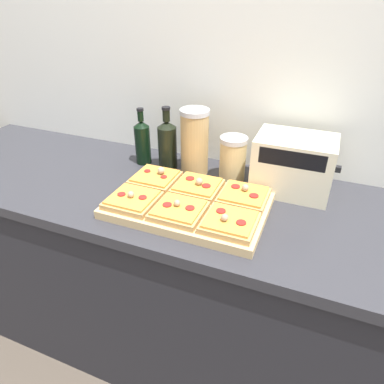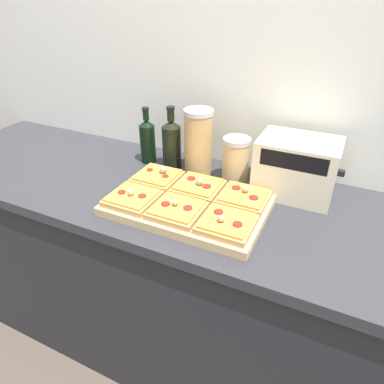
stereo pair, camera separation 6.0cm
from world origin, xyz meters
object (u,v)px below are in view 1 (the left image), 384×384
object	(u,v)px
wine_bottle	(167,144)
toaster_oven	(293,164)
grain_jar_tall	(195,142)
cutting_board	(189,205)
grain_jar_short	(233,159)
olive_oil_bottle	(142,141)

from	to	relation	value
wine_bottle	toaster_oven	world-z (taller)	wine_bottle
grain_jar_tall	cutting_board	bearing A→B (deg)	-72.32
cutting_board	grain_jar_short	xyz separation A→B (m)	(0.08, 0.27, 0.07)
cutting_board	wine_bottle	size ratio (longest dim) A/B	2.04
cutting_board	olive_oil_bottle	size ratio (longest dim) A/B	2.20
toaster_oven	grain_jar_tall	bearing A→B (deg)	179.87
olive_oil_bottle	grain_jar_short	distance (m)	0.40
wine_bottle	toaster_oven	distance (m)	0.51
wine_bottle	grain_jar_tall	bearing A→B (deg)	0.00
olive_oil_bottle	wine_bottle	bearing A→B (deg)	0.00
cutting_board	toaster_oven	world-z (taller)	toaster_oven
wine_bottle	grain_jar_tall	distance (m)	0.12
olive_oil_bottle	toaster_oven	world-z (taller)	olive_oil_bottle
cutting_board	toaster_oven	distance (m)	0.41
grain_jar_tall	grain_jar_short	distance (m)	0.17
olive_oil_bottle	grain_jar_short	bearing A→B (deg)	0.00
wine_bottle	grain_jar_short	size ratio (longest dim) A/B	1.48
cutting_board	toaster_oven	bearing A→B (deg)	41.13
cutting_board	grain_jar_tall	bearing A→B (deg)	107.68
olive_oil_bottle	wine_bottle	distance (m)	0.12
cutting_board	olive_oil_bottle	xyz separation A→B (m)	(-0.32, 0.27, 0.08)
olive_oil_bottle	grain_jar_tall	world-z (taller)	grain_jar_tall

